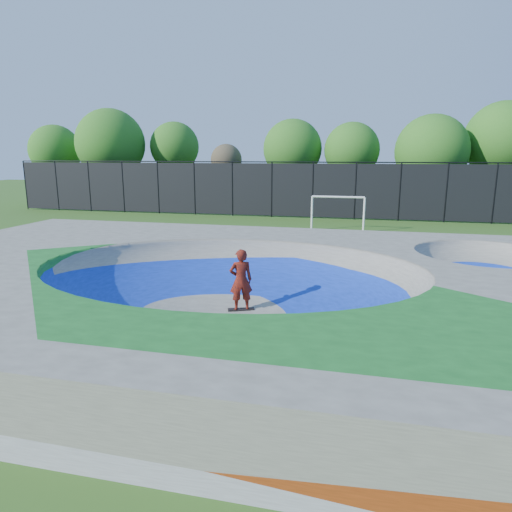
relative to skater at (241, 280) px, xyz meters
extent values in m
plane|color=#2B5317|center=(-0.20, -0.46, -0.93)|extent=(120.00, 120.00, 0.00)
cube|color=gray|center=(-0.20, -0.46, -0.18)|extent=(22.00, 14.00, 1.50)
imported|color=#B1230E|center=(0.00, 0.00, 0.00)|extent=(0.80, 0.68, 1.87)
cube|color=black|center=(0.00, 0.00, -0.91)|extent=(0.81, 0.47, 0.05)
cylinder|color=white|center=(0.37, 15.18, 0.10)|extent=(0.12, 0.12, 2.06)
cylinder|color=white|center=(3.46, 15.18, 0.10)|extent=(0.12, 0.12, 2.06)
cylinder|color=white|center=(1.92, 15.18, 1.13)|extent=(3.09, 0.12, 0.12)
cylinder|color=black|center=(-24.20, 20.54, 1.07)|extent=(0.09, 0.09, 4.00)
cylinder|color=black|center=(-21.20, 20.54, 1.07)|extent=(0.09, 0.09, 4.00)
cylinder|color=black|center=(-18.20, 20.54, 1.07)|extent=(0.09, 0.09, 4.00)
cylinder|color=black|center=(-15.20, 20.54, 1.07)|extent=(0.09, 0.09, 4.00)
cylinder|color=black|center=(-12.20, 20.54, 1.07)|extent=(0.09, 0.09, 4.00)
cylinder|color=black|center=(-9.20, 20.54, 1.07)|extent=(0.09, 0.09, 4.00)
cylinder|color=black|center=(-6.20, 20.54, 1.07)|extent=(0.09, 0.09, 4.00)
cylinder|color=black|center=(-3.20, 20.54, 1.07)|extent=(0.09, 0.09, 4.00)
cylinder|color=black|center=(-0.20, 20.54, 1.07)|extent=(0.09, 0.09, 4.00)
cylinder|color=black|center=(2.80, 20.54, 1.07)|extent=(0.09, 0.09, 4.00)
cylinder|color=black|center=(5.80, 20.54, 1.07)|extent=(0.09, 0.09, 4.00)
cylinder|color=black|center=(8.80, 20.54, 1.07)|extent=(0.09, 0.09, 4.00)
cylinder|color=black|center=(11.80, 20.54, 1.07)|extent=(0.09, 0.09, 4.00)
cube|color=black|center=(-0.20, 20.54, 1.07)|extent=(48.00, 0.03, 3.80)
cylinder|color=black|center=(-0.20, 20.54, 3.07)|extent=(48.00, 0.08, 0.08)
cylinder|color=#453322|center=(-24.43, 25.07, 0.64)|extent=(0.44, 0.44, 3.14)
sphere|color=#29671B|center=(-24.43, 25.07, 3.94)|extent=(4.62, 4.62, 4.62)
cylinder|color=#453322|center=(-18.32, 24.37, 0.68)|extent=(0.44, 0.44, 3.22)
sphere|color=#29671B|center=(-18.32, 24.37, 4.52)|extent=(5.94, 5.94, 5.94)
cylinder|color=#453322|center=(-13.29, 26.58, 0.86)|extent=(0.44, 0.44, 3.59)
sphere|color=#29671B|center=(-13.29, 26.58, 4.28)|extent=(4.33, 4.33, 4.33)
cylinder|color=#453322|center=(-7.99, 24.95, 0.57)|extent=(0.44, 0.44, 3.00)
sphere|color=brown|center=(-7.99, 24.95, 3.16)|extent=(2.60, 2.60, 2.60)
cylinder|color=#453322|center=(-2.51, 25.69, 0.66)|extent=(0.44, 0.44, 3.18)
sphere|color=#29671B|center=(-2.51, 25.69, 4.05)|extent=(4.81, 4.81, 4.81)
cylinder|color=#453322|center=(2.29, 25.21, 0.69)|extent=(0.44, 0.44, 3.25)
sphere|color=#29671B|center=(2.29, 25.21, 3.94)|extent=(4.32, 4.32, 4.32)
cylinder|color=#453322|center=(8.19, 24.74, 0.45)|extent=(0.44, 0.44, 2.76)
sphere|color=#29671B|center=(8.19, 24.74, 3.86)|extent=(5.40, 5.40, 5.40)
cylinder|color=#453322|center=(13.41, 26.31, 0.81)|extent=(0.44, 0.44, 3.49)
sphere|color=#29671B|center=(13.41, 26.31, 4.69)|extent=(5.69, 5.69, 5.69)
camera|label=1|loc=(3.40, -12.47, 3.62)|focal=32.00mm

